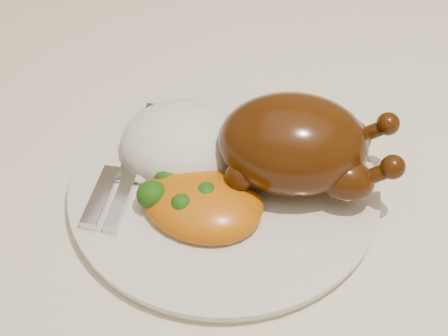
% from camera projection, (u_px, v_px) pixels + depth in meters
% --- Properties ---
extents(dining_table, '(1.60, 0.90, 0.76)m').
position_uv_depth(dining_table, '(344.00, 174.00, 0.79)').
color(dining_table, brown).
rests_on(dining_table, floor).
extents(tablecloth, '(1.73, 1.03, 0.18)m').
position_uv_depth(tablecloth, '(353.00, 131.00, 0.74)').
color(tablecloth, white).
rests_on(tablecloth, dining_table).
extents(dinner_plate, '(0.32, 0.32, 0.01)m').
position_uv_depth(dinner_plate, '(224.00, 186.00, 0.63)').
color(dinner_plate, silver).
rests_on(dinner_plate, tablecloth).
extents(roast_chicken, '(0.19, 0.14, 0.09)m').
position_uv_depth(roast_chicken, '(297.00, 144.00, 0.60)').
color(roast_chicken, '#461F07').
rests_on(roast_chicken, dinner_plate).
extents(rice_mound, '(0.14, 0.13, 0.07)m').
position_uv_depth(rice_mound, '(183.00, 143.00, 0.65)').
color(rice_mound, white).
rests_on(rice_mound, dinner_plate).
extents(mac_and_cheese, '(0.13, 0.10, 0.04)m').
position_uv_depth(mac_and_cheese, '(202.00, 203.00, 0.59)').
color(mac_and_cheese, orange).
rests_on(mac_and_cheese, dinner_plate).
extents(cutlery, '(0.05, 0.19, 0.01)m').
position_uv_depth(cutlery, '(123.00, 179.00, 0.62)').
color(cutlery, silver).
rests_on(cutlery, dinner_plate).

